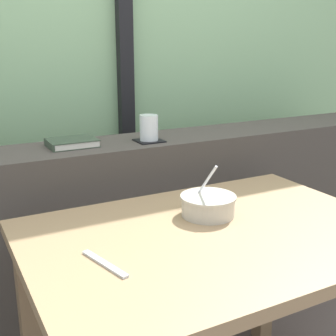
# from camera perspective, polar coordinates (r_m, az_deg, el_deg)

# --- Properties ---
(outdoor_backdrop) EXTENTS (4.80, 0.08, 2.80)m
(outdoor_backdrop) POSITION_cam_1_polar(r_m,az_deg,el_deg) (2.20, -11.49, 20.41)
(outdoor_backdrop) COLOR #8EBC89
(outdoor_backdrop) RESTS_ON ground
(window_divider_post) EXTENTS (0.07, 0.05, 2.60)m
(window_divider_post) POSITION_cam_1_polar(r_m,az_deg,el_deg) (2.20, -5.64, 18.03)
(window_divider_post) COLOR black
(window_divider_post) RESTS_ON ground
(dark_console_ledge) EXTENTS (2.80, 0.29, 0.85)m
(dark_console_ledge) POSITION_cam_1_polar(r_m,az_deg,el_deg) (1.86, -4.94, -9.35)
(dark_console_ledge) COLOR #423D38
(dark_console_ledge) RESTS_ON ground
(breakfast_table) EXTENTS (1.04, 0.72, 0.71)m
(breakfast_table) POSITION_cam_1_polar(r_m,az_deg,el_deg) (1.30, 5.93, -12.61)
(breakfast_table) COLOR #826849
(breakfast_table) RESTS_ON ground
(coaster_square) EXTENTS (0.10, 0.10, 0.00)m
(coaster_square) POSITION_cam_1_polar(r_m,az_deg,el_deg) (1.71, -2.45, 3.52)
(coaster_square) COLOR black
(coaster_square) RESTS_ON dark_console_ledge
(juice_glass) EXTENTS (0.07, 0.07, 0.10)m
(juice_glass) POSITION_cam_1_polar(r_m,az_deg,el_deg) (1.70, -2.47, 5.04)
(juice_glass) COLOR white
(juice_glass) RESTS_ON coaster_square
(closed_book) EXTENTS (0.17, 0.14, 0.03)m
(closed_book) POSITION_cam_1_polar(r_m,az_deg,el_deg) (1.66, -12.29, 3.20)
(closed_book) COLOR #334233
(closed_book) RESTS_ON dark_console_ledge
(soup_bowl) EXTENTS (0.17, 0.17, 0.16)m
(soup_bowl) POSITION_cam_1_polar(r_m,az_deg,el_deg) (1.35, 5.17, -4.77)
(soup_bowl) COLOR #BCB7A8
(soup_bowl) RESTS_ON breakfast_table
(fork_utensil) EXTENTS (0.06, 0.17, 0.01)m
(fork_utensil) POSITION_cam_1_polar(r_m,az_deg,el_deg) (1.08, -8.17, -12.08)
(fork_utensil) COLOR silver
(fork_utensil) RESTS_ON breakfast_table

